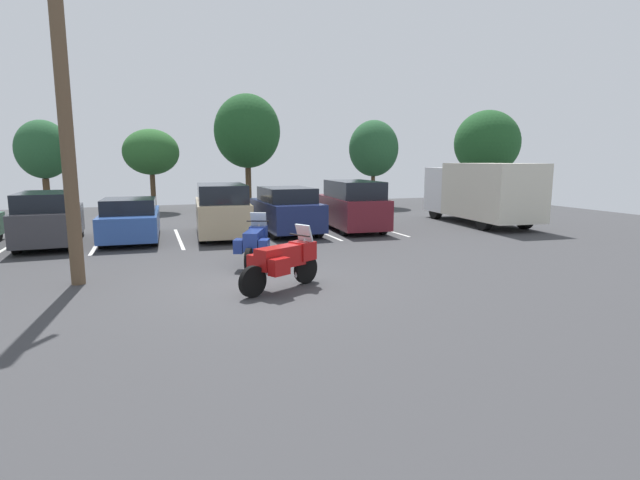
{
  "coord_description": "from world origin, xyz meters",
  "views": [
    {
      "loc": [
        -2.42,
        -10.77,
        2.84
      ],
      "look_at": [
        1.89,
        1.46,
        0.72
      ],
      "focal_mm": 27.28,
      "sensor_mm": 36.0,
      "label": 1
    }
  ],
  "objects_px": {
    "car_tan": "(222,210)",
    "box_truck": "(481,191)",
    "motorcycle_second": "(255,242)",
    "motorcycle_touring": "(283,260)",
    "car_navy": "(286,211)",
    "car_maroon": "(352,206)",
    "utility_pole": "(63,91)",
    "car_blue": "(131,220)",
    "car_charcoal": "(49,219)"
  },
  "relations": [
    {
      "from": "car_tan",
      "to": "box_truck",
      "type": "bearing_deg",
      "value": -1.36
    },
    {
      "from": "motorcycle_second",
      "to": "motorcycle_touring",
      "type": "bearing_deg",
      "value": -87.92
    },
    {
      "from": "motorcycle_second",
      "to": "car_tan",
      "type": "distance_m",
      "value": 5.63
    },
    {
      "from": "car_navy",
      "to": "motorcycle_touring",
      "type": "bearing_deg",
      "value": -105.91
    },
    {
      "from": "car_maroon",
      "to": "box_truck",
      "type": "height_order",
      "value": "box_truck"
    },
    {
      "from": "box_truck",
      "to": "utility_pole",
      "type": "xyz_separation_m",
      "value": [
        -15.7,
        -5.94,
        2.86
      ]
    },
    {
      "from": "car_blue",
      "to": "utility_pole",
      "type": "relative_size",
      "value": 0.56
    },
    {
      "from": "motorcycle_touring",
      "to": "box_truck",
      "type": "distance_m",
      "value": 13.86
    },
    {
      "from": "car_charcoal",
      "to": "car_tan",
      "type": "bearing_deg",
      "value": 0.94
    },
    {
      "from": "car_blue",
      "to": "car_tan",
      "type": "height_order",
      "value": "car_tan"
    },
    {
      "from": "motorcycle_second",
      "to": "car_tan",
      "type": "relative_size",
      "value": 0.44
    },
    {
      "from": "box_truck",
      "to": "car_navy",
      "type": "bearing_deg",
      "value": 178.66
    },
    {
      "from": "car_blue",
      "to": "utility_pole",
      "type": "xyz_separation_m",
      "value": [
        -0.99,
        -6.34,
        3.61
      ]
    },
    {
      "from": "car_maroon",
      "to": "utility_pole",
      "type": "relative_size",
      "value": 0.55
    },
    {
      "from": "motorcycle_touring",
      "to": "car_navy",
      "type": "relative_size",
      "value": 0.48
    },
    {
      "from": "motorcycle_touring",
      "to": "motorcycle_second",
      "type": "height_order",
      "value": "motorcycle_second"
    },
    {
      "from": "motorcycle_second",
      "to": "car_maroon",
      "type": "relative_size",
      "value": 0.46
    },
    {
      "from": "car_tan",
      "to": "car_maroon",
      "type": "xyz_separation_m",
      "value": [
        5.3,
        -0.08,
        0.03
      ]
    },
    {
      "from": "car_blue",
      "to": "box_truck",
      "type": "height_order",
      "value": "box_truck"
    },
    {
      "from": "utility_pole",
      "to": "car_tan",
      "type": "bearing_deg",
      "value": 55.8
    },
    {
      "from": "motorcycle_second",
      "to": "car_tan",
      "type": "height_order",
      "value": "car_tan"
    },
    {
      "from": "car_blue",
      "to": "car_maroon",
      "type": "relative_size",
      "value": 1.01
    },
    {
      "from": "utility_pole",
      "to": "motorcycle_second",
      "type": "bearing_deg",
      "value": 7.83
    },
    {
      "from": "car_maroon",
      "to": "car_charcoal",
      "type": "bearing_deg",
      "value": -179.95
    },
    {
      "from": "motorcycle_second",
      "to": "car_charcoal",
      "type": "relative_size",
      "value": 0.47
    },
    {
      "from": "box_truck",
      "to": "car_charcoal",
      "type": "bearing_deg",
      "value": 179.41
    },
    {
      "from": "motorcycle_second",
      "to": "box_truck",
      "type": "xyz_separation_m",
      "value": [
        11.41,
        5.35,
        0.83
      ]
    },
    {
      "from": "car_maroon",
      "to": "motorcycle_second",
      "type": "bearing_deg",
      "value": -133.38
    },
    {
      "from": "motorcycle_second",
      "to": "car_tan",
      "type": "xyz_separation_m",
      "value": [
        -0.08,
        5.62,
        0.32
      ]
    },
    {
      "from": "car_charcoal",
      "to": "utility_pole",
      "type": "height_order",
      "value": "utility_pole"
    },
    {
      "from": "motorcycle_touring",
      "to": "utility_pole",
      "type": "relative_size",
      "value": 0.24
    },
    {
      "from": "car_charcoal",
      "to": "car_maroon",
      "type": "relative_size",
      "value": 0.97
    },
    {
      "from": "motorcycle_touring",
      "to": "car_blue",
      "type": "xyz_separation_m",
      "value": [
        -3.4,
        8.37,
        0.07
      ]
    },
    {
      "from": "car_blue",
      "to": "car_navy",
      "type": "bearing_deg",
      "value": -1.88
    },
    {
      "from": "box_truck",
      "to": "motorcycle_second",
      "type": "bearing_deg",
      "value": -154.88
    },
    {
      "from": "car_tan",
      "to": "car_maroon",
      "type": "bearing_deg",
      "value": -0.91
    },
    {
      "from": "car_charcoal",
      "to": "box_truck",
      "type": "distance_m",
      "value": 17.27
    },
    {
      "from": "motorcycle_touring",
      "to": "motorcycle_second",
      "type": "distance_m",
      "value": 2.62
    },
    {
      "from": "car_tan",
      "to": "utility_pole",
      "type": "bearing_deg",
      "value": -124.2
    },
    {
      "from": "car_maroon",
      "to": "utility_pole",
      "type": "bearing_deg",
      "value": -147.26
    },
    {
      "from": "car_charcoal",
      "to": "utility_pole",
      "type": "distance_m",
      "value": 7.19
    },
    {
      "from": "box_truck",
      "to": "motorcycle_touring",
      "type": "bearing_deg",
      "value": -144.84
    },
    {
      "from": "car_maroon",
      "to": "box_truck",
      "type": "distance_m",
      "value": 6.2
    },
    {
      "from": "car_navy",
      "to": "car_tan",
      "type": "bearing_deg",
      "value": 178.57
    },
    {
      "from": "car_navy",
      "to": "box_truck",
      "type": "height_order",
      "value": "box_truck"
    },
    {
      "from": "motorcycle_second",
      "to": "utility_pole",
      "type": "distance_m",
      "value": 5.69
    },
    {
      "from": "car_blue",
      "to": "car_navy",
      "type": "height_order",
      "value": "car_navy"
    },
    {
      "from": "motorcycle_touring",
      "to": "car_tan",
      "type": "distance_m",
      "value": 8.25
    },
    {
      "from": "box_truck",
      "to": "utility_pole",
      "type": "height_order",
      "value": "utility_pole"
    },
    {
      "from": "utility_pole",
      "to": "car_navy",
      "type": "bearing_deg",
      "value": 42.44
    }
  ]
}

